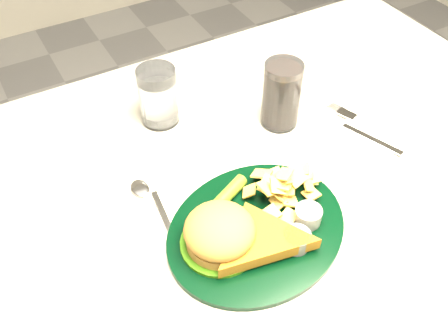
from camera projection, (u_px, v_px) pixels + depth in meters
The scene contains 6 objects.
table at pixel (238, 309), 1.04m from camera, with size 1.20×0.80×0.75m, color #A9A699, non-canonical shape.
dinner_plate at pixel (257, 218), 0.69m from camera, with size 0.28×0.23×0.06m, color black, non-canonical shape.
water_glass at pixel (158, 96), 0.85m from camera, with size 0.07×0.07×0.10m, color white.
cola_glass at pixel (281, 95), 0.84m from camera, with size 0.06×0.06×0.12m, color black.
fork_napkin at pixel (369, 136), 0.85m from camera, with size 0.11×0.15×0.01m, color white, non-canonical shape.
spoon at pixel (163, 213), 0.73m from camera, with size 0.03×0.13×0.01m, color white, non-canonical shape.
Camera 1 is at (-0.28, -0.43, 1.33)m, focal length 40.00 mm.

